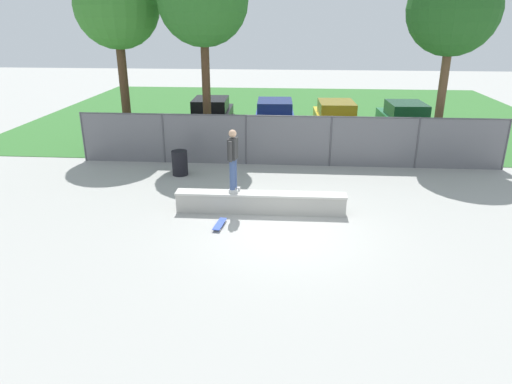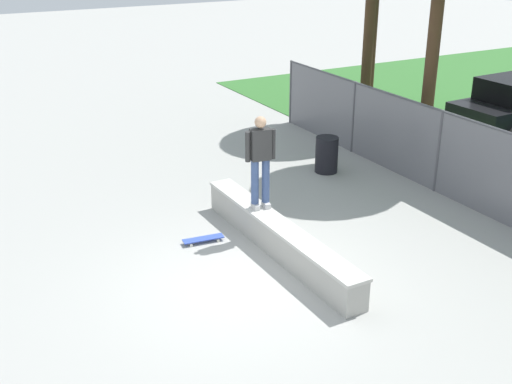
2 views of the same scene
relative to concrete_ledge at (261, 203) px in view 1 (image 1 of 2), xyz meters
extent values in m
plane|color=#9E9E99|center=(0.72, -1.16, -0.31)|extent=(80.00, 80.00, 0.00)
cube|color=#336B2D|center=(0.72, 14.99, -0.30)|extent=(27.93, 20.00, 0.02)
cube|color=#A8A59E|center=(0.00, 0.00, -0.03)|extent=(4.87, 0.48, 0.55)
cube|color=beige|center=(0.00, 0.00, 0.27)|extent=(4.91, 0.52, 0.06)
cube|color=beige|center=(-0.74, 0.16, 0.35)|extent=(0.27, 0.15, 0.10)
cube|color=beige|center=(-0.77, -0.06, 0.35)|extent=(0.27, 0.15, 0.10)
cylinder|color=#384C7A|center=(-0.77, 0.16, 0.84)|extent=(0.15, 0.15, 0.88)
cylinder|color=#384C7A|center=(-0.80, -0.06, 0.84)|extent=(0.15, 0.15, 0.88)
cube|color=#2D2D2D|center=(-0.79, 0.05, 1.58)|extent=(0.28, 0.41, 0.60)
cylinder|color=#2D2D2D|center=(-0.75, 0.30, 1.56)|extent=(0.10, 0.10, 0.58)
cylinder|color=#2D2D2D|center=(-0.82, -0.19, 1.56)|extent=(0.10, 0.10, 0.58)
sphere|color=tan|center=(-0.79, 0.05, 2.01)|extent=(0.22, 0.22, 0.22)
cube|color=#334CB2|center=(-1.04, -1.06, -0.23)|extent=(0.29, 0.82, 0.02)
cube|color=#B2B2B7|center=(-1.07, -1.33, -0.24)|extent=(0.15, 0.08, 0.02)
cube|color=#B2B2B7|center=(-1.01, -0.79, -0.24)|extent=(0.15, 0.08, 0.02)
cylinder|color=silver|center=(-1.16, -1.32, -0.28)|extent=(0.04, 0.06, 0.05)
cylinder|color=silver|center=(-0.99, -1.34, -0.28)|extent=(0.04, 0.06, 0.05)
cylinder|color=silver|center=(-1.09, -0.78, -0.28)|extent=(0.04, 0.06, 0.05)
cylinder|color=silver|center=(-0.92, -0.80, -0.28)|extent=(0.04, 0.06, 0.05)
cylinder|color=#4C4C51|center=(-7.24, 4.69, 0.65)|extent=(0.07, 0.07, 1.92)
cylinder|color=#4C4C51|center=(-4.06, 4.69, 0.65)|extent=(0.07, 0.07, 1.92)
cylinder|color=#4C4C51|center=(-0.87, 4.69, 0.65)|extent=(0.07, 0.07, 1.92)
cylinder|color=#4C4C51|center=(2.31, 4.69, 0.65)|extent=(0.07, 0.07, 1.92)
cylinder|color=#4C4C51|center=(5.50, 4.69, 0.65)|extent=(0.07, 0.07, 1.92)
cylinder|color=#4C4C51|center=(8.69, 4.69, 0.65)|extent=(0.07, 0.07, 1.92)
cylinder|color=#4C4C51|center=(0.72, 4.69, 1.58)|extent=(15.93, 0.05, 0.05)
cube|color=slate|center=(0.72, 4.69, 0.65)|extent=(15.93, 0.01, 1.92)
cylinder|color=#47301E|center=(-6.22, 6.84, 2.07)|extent=(0.32, 0.32, 4.75)
sphere|color=#21561E|center=(-6.22, 6.84, 5.53)|extent=(2.90, 2.90, 2.90)
cylinder|color=#47301E|center=(-6.10, 6.65, 1.94)|extent=(0.32, 0.32, 4.50)
sphere|color=#337528|center=(-6.10, 6.65, 5.44)|extent=(3.32, 3.32, 3.32)
cylinder|color=#47301E|center=(-2.53, 5.79, 2.02)|extent=(0.32, 0.32, 4.66)
sphere|color=#286623|center=(-2.53, 5.79, 5.61)|extent=(3.36, 3.36, 3.36)
cylinder|color=brown|center=(6.53, 5.98, 1.87)|extent=(0.32, 0.32, 4.36)
sphere|color=#21561E|center=(6.53, 5.98, 5.29)|extent=(3.32, 3.32, 3.32)
cube|color=black|center=(-3.09, 9.96, 0.36)|extent=(1.95, 4.26, 0.70)
cube|color=black|center=(-3.08, 9.81, 1.03)|extent=(1.67, 2.16, 0.64)
cylinder|color=black|center=(-4.03, 11.22, 0.01)|extent=(0.24, 0.65, 0.64)
cylinder|color=black|center=(-2.24, 11.29, 0.01)|extent=(0.24, 0.65, 0.64)
cylinder|color=black|center=(-3.94, 8.62, 0.01)|extent=(0.24, 0.65, 0.64)
cylinder|color=black|center=(-2.14, 8.69, 0.01)|extent=(0.24, 0.65, 0.64)
cube|color=#233D9E|center=(0.02, 9.67, 0.36)|extent=(1.95, 4.26, 0.70)
cube|color=navy|center=(0.03, 9.52, 1.03)|extent=(1.67, 2.16, 0.64)
cylinder|color=black|center=(-0.92, 10.94, 0.01)|extent=(0.24, 0.65, 0.64)
cylinder|color=black|center=(0.88, 11.01, 0.01)|extent=(0.24, 0.65, 0.64)
cylinder|color=black|center=(-0.83, 8.34, 0.01)|extent=(0.24, 0.65, 0.64)
cylinder|color=black|center=(0.97, 8.40, 0.01)|extent=(0.24, 0.65, 0.64)
cube|color=gold|center=(2.90, 9.54, 0.36)|extent=(1.95, 4.26, 0.70)
cube|color=#776413|center=(2.90, 9.39, 1.03)|extent=(1.67, 2.16, 0.64)
cylinder|color=black|center=(1.95, 10.81, 0.01)|extent=(0.24, 0.65, 0.64)
cylinder|color=black|center=(3.75, 10.87, 0.01)|extent=(0.24, 0.65, 0.64)
cylinder|color=black|center=(2.05, 8.21, 0.01)|extent=(0.24, 0.65, 0.64)
cylinder|color=black|center=(3.84, 8.27, 0.01)|extent=(0.24, 0.65, 0.64)
cube|color=#1E6638|center=(6.07, 9.47, 0.36)|extent=(1.95, 4.26, 0.70)
cube|color=#10381E|center=(6.08, 9.32, 1.03)|extent=(1.67, 2.16, 0.64)
cylinder|color=black|center=(5.13, 10.74, 0.01)|extent=(0.24, 0.65, 0.64)
cylinder|color=black|center=(6.93, 10.80, 0.01)|extent=(0.24, 0.65, 0.64)
cylinder|color=black|center=(5.22, 8.14, 0.01)|extent=(0.24, 0.65, 0.64)
cylinder|color=black|center=(7.02, 8.20, 0.01)|extent=(0.24, 0.65, 0.64)
cylinder|color=black|center=(-3.11, 3.21, 0.14)|extent=(0.56, 0.56, 0.89)
camera|label=1|loc=(0.82, -12.45, 5.04)|focal=32.67mm
camera|label=2|loc=(9.21, -5.49, 5.36)|focal=45.17mm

